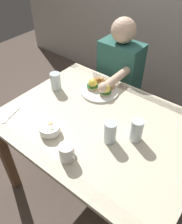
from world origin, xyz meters
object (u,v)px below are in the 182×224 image
Objects in this scene: coffee_mug at (67,152)px; water_glass_extra at (110,133)px; eggs_benedict_plate at (100,89)px; fork at (10,116)px; fruit_bowl at (50,129)px; water_glass_near at (56,82)px; dining_table at (101,134)px; water_glass_far at (136,131)px; diner_person at (118,78)px.

coffee_mug is 0.26m from water_glass_extra.
eggs_benedict_plate reaches higher than fork.
coffee_mug reaches higher than fork.
water_glass_near is (-0.28, 0.33, 0.03)m from fruit_bowl.
water_glass_extra reaches higher than dining_table.
dining_table is 8.64× the size of water_glass_far.
water_glass_far is at bearing 43.53° from water_glass_extra.
dining_table is at bearing 94.74° from coffee_mug.
fruit_bowl is 0.87m from diner_person.
water_glass_extra is (0.10, 0.24, 0.01)m from coffee_mug.
water_glass_near is (-0.49, 0.40, 0.01)m from coffee_mug.
fork is at bearing -92.57° from water_glass_near.
diner_person is (-0.39, 0.69, -0.15)m from water_glass_extra.
water_glass_extra is at bearing -15.94° from water_glass_near.
fruit_bowl is 0.49m from water_glass_far.
dining_table is 10.78× the size of coffee_mug.
dining_table is at bearing 55.21° from fruit_bowl.
coffee_mug is at bearing -68.83° from eggs_benedict_plate.
fork is 1.11× the size of water_glass_far.
eggs_benedict_plate is (-0.19, 0.25, 0.13)m from dining_table.
diner_person is (-0.30, 0.93, -0.14)m from coffee_mug.
water_glass_far reaches higher than fruit_bowl.
coffee_mug is 0.72× the size of fork.
eggs_benedict_plate is 0.63m from fork.
diner_person is at bearing 119.75° from water_glass_extra.
water_glass_far is (0.20, 0.34, 0.01)m from coffee_mug.
water_glass_near reaches higher than fork.
diner_person reaches higher than dining_table.
fruit_bowl is 0.78× the size of fork.
eggs_benedict_plate is 2.10× the size of water_glass_near.
eggs_benedict_plate is 0.38m from diner_person.
water_glass_near is at bearing 164.06° from water_glass_extra.
fruit_bowl is 0.31m from fork.
diner_person is (-0.50, 0.59, -0.15)m from water_glass_far.
fork is at bearing -116.72° from eggs_benedict_plate.
eggs_benedict_plate is at bearing 92.16° from fruit_bowl.
water_glass_near is at bearing 87.43° from fork.
fork is 0.94m from diner_person.
fork is 0.40m from water_glass_near.
diner_person is (-0.07, 0.35, -0.12)m from eggs_benedict_plate.
water_glass_near is at bearing 174.43° from water_glass_far.
diner_person is at bearing 114.12° from dining_table.
dining_table is 7.76× the size of fork.
water_glass_extra is 0.12× the size of diner_person.
fruit_bowl is at bearing -49.43° from water_glass_near.
fork is at bearing 178.74° from coffee_mug.
water_glass_extra is (-0.10, -0.10, -0.01)m from water_glass_far.
coffee_mug is at bearing -1.26° from fork.
eggs_benedict_plate is at bearing 150.98° from water_glass_far.
water_glass_extra is (0.30, 0.16, 0.03)m from fruit_bowl.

